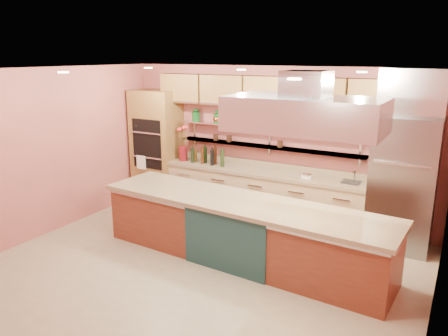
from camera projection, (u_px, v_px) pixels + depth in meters
The scene contains 21 objects.
floor at pixel (202, 268), 6.34m from camera, with size 6.00×5.00×0.02m, color tan.
ceiling at pixel (199, 70), 5.63m from camera, with size 6.00×5.00×0.02m, color black.
wall_back at pixel (273, 143), 8.09m from camera, with size 6.00×0.04×2.80m, color #AF5952.
wall_front at pixel (50, 240), 3.87m from camera, with size 6.00×0.04×2.80m, color #AF5952.
wall_left at pixel (51, 151), 7.40m from camera, with size 0.04×5.00×2.80m, color #AF5952.
wall_right at pixel (443, 212), 4.56m from camera, with size 0.04×5.00×2.80m, color #AF5952.
oven_stack at pixel (157, 146), 9.04m from camera, with size 0.95×0.64×2.30m, color olive.
refrigerator at pixel (403, 184), 6.76m from camera, with size 0.95×0.72×2.10m, color gray.
back_counter at pixel (262, 195), 8.10m from camera, with size 3.84×0.64×0.93m, color tan.
wall_shelf_lower at pixel (267, 147), 8.01m from camera, with size 3.60×0.26×0.03m, color silver.
wall_shelf_upper at pixel (268, 128), 7.93m from camera, with size 3.60×0.26×0.03m, color silver.
upper_cabinets at pixel (270, 92), 7.69m from camera, with size 4.60×0.36×0.55m, color olive.
range_hood at pixel (305, 114), 5.60m from camera, with size 2.00×1.00×0.45m, color silver.
ceiling_downlights at pixel (207, 72), 5.80m from camera, with size 4.00×2.80×0.02m, color #FFE5A5.
island at pixel (241, 230), 6.48m from camera, with size 4.43×0.96×0.92m, color brown.
flower_vase at pixel (183, 153), 8.72m from camera, with size 0.17×0.17×0.30m, color #600E15.
oil_bottle_cluster at pixel (209, 158), 8.44m from camera, with size 0.79×0.23×0.25m, color black.
kitchen_scale at pixel (307, 175), 7.52m from camera, with size 0.17×0.12×0.09m, color silver.
bar_faucet at pixel (355, 177), 7.22m from camera, with size 0.03×0.03×0.21m, color silver.
copper_kettle at pixel (227, 119), 8.30m from camera, with size 0.20×0.20×0.16m, color #B24B29.
green_canister at pixel (253, 121), 8.04m from camera, with size 0.13×0.13×0.16m, color #0E4418.
Camera 1 is at (3.11, -4.86, 3.00)m, focal length 35.00 mm.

